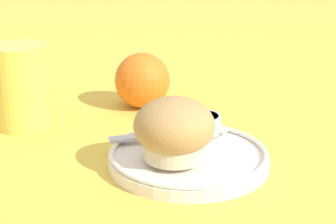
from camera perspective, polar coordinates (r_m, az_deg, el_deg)
ground_plane at (r=0.69m, az=1.06°, el=-4.96°), size 3.00×3.00×0.00m
plate at (r=0.68m, az=2.27°, el=-4.58°), size 0.19×0.19×0.02m
muffin at (r=0.64m, az=0.62°, el=-1.83°), size 0.09×0.09×0.07m
cream_ramekin at (r=0.72m, az=3.47°, el=-1.09°), size 0.05×0.05×0.02m
berry_pair at (r=0.70m, az=-0.31°, el=-2.25°), size 0.03×0.01×0.01m
butter_knife at (r=0.71m, az=0.09°, el=-2.25°), size 0.14×0.08×0.00m
orange_fruit at (r=0.87m, az=-2.63°, el=3.22°), size 0.09×0.09×0.09m
juice_glass at (r=0.81m, az=-14.67°, el=2.52°), size 0.08×0.08×0.12m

